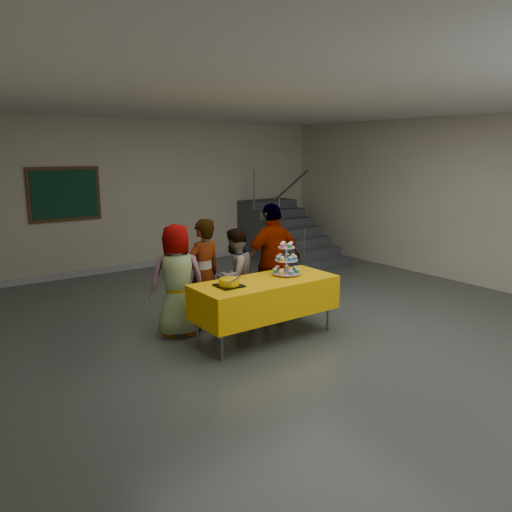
{
  "coord_description": "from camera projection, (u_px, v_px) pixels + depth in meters",
  "views": [
    {
      "loc": [
        -4.31,
        -4.59,
        2.37
      ],
      "look_at": [
        -0.63,
        0.52,
        1.05
      ],
      "focal_mm": 35.0,
      "sensor_mm": 36.0,
      "label": 1
    }
  ],
  "objects": [
    {
      "name": "staircase",
      "position": [
        282.0,
        236.0,
        11.31
      ],
      "size": [
        1.3,
        2.4,
        2.04
      ],
      "color": "#424447",
      "rests_on": "ground"
    },
    {
      "name": "schoolchild_c",
      "position": [
        235.0,
        276.0,
        6.93
      ],
      "size": [
        0.78,
        0.68,
        1.35
      ],
      "primitive_type": "imported",
      "rotation": [
        0.0,
        0.0,
        3.45
      ],
      "color": "slate",
      "rests_on": "ground"
    },
    {
      "name": "cupcake_stand",
      "position": [
        286.0,
        262.0,
        6.57
      ],
      "size": [
        0.38,
        0.38,
        0.44
      ],
      "color": "silver",
      "rests_on": "bake_table"
    },
    {
      "name": "schoolchild_a",
      "position": [
        177.0,
        280.0,
        6.44
      ],
      "size": [
        0.83,
        0.66,
        1.48
      ],
      "primitive_type": "imported",
      "rotation": [
        0.0,
        0.0,
        2.84
      ],
      "color": "slate",
      "rests_on": "ground"
    },
    {
      "name": "schoolchild_b",
      "position": [
        204.0,
        274.0,
        6.68
      ],
      "size": [
        0.6,
        0.45,
        1.51
      ],
      "primitive_type": "imported",
      "rotation": [
        0.0,
        0.0,
        3.31
      ],
      "color": "slate",
      "rests_on": "ground"
    },
    {
      "name": "schoolchild_d",
      "position": [
        273.0,
        261.0,
        7.14
      ],
      "size": [
        1.0,
        0.47,
        1.66
      ],
      "primitive_type": "imported",
      "rotation": [
        0.0,
        0.0,
        3.07
      ],
      "color": "slate",
      "rests_on": "ground"
    },
    {
      "name": "room_shell",
      "position": [
        321.0,
        171.0,
        6.17
      ],
      "size": [
        10.0,
        10.04,
        3.02
      ],
      "color": "#4C514C",
      "rests_on": "ground"
    },
    {
      "name": "bear_cake",
      "position": [
        229.0,
        282.0,
        6.03
      ],
      "size": [
        0.32,
        0.36,
        0.12
      ],
      "color": "black",
      "rests_on": "bake_table"
    },
    {
      "name": "noticeboard",
      "position": [
        65.0,
        194.0,
        9.19
      ],
      "size": [
        1.3,
        0.05,
        1.0
      ],
      "color": "#472B16",
      "rests_on": "ground"
    },
    {
      "name": "bake_table",
      "position": [
        265.0,
        296.0,
        6.37
      ],
      "size": [
        1.88,
        0.78,
        0.77
      ],
      "color": "#595960",
      "rests_on": "ground"
    }
  ]
}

